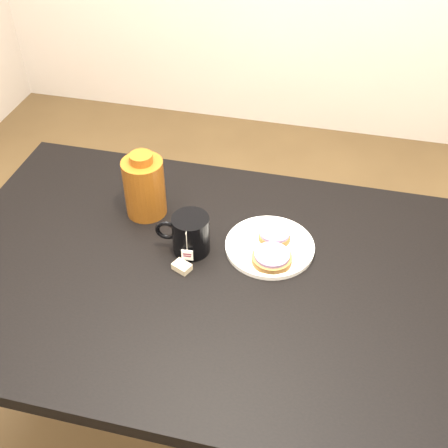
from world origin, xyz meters
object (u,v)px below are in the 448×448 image
object	(u,v)px
table	(211,293)
plate	(270,246)
bagel_package	(144,186)
bagel_back	(274,235)
mug	(190,234)
teabag_pouch	(182,267)
bagel_front	(272,258)

from	to	relation	value
table	plate	xyz separation A→B (m)	(0.13, 0.12, 0.09)
bagel_package	bagel_back	bearing A→B (deg)	-6.51
plate	mug	xyz separation A→B (m)	(-0.20, -0.05, 0.05)
bagel_back	bagel_package	xyz separation A→B (m)	(-0.37, 0.04, 0.06)
teabag_pouch	bagel_package	size ratio (longest dim) A/B	0.23
bagel_front	mug	size ratio (longest dim) A/B	0.91
plate	bagel_front	xyz separation A→B (m)	(0.01, -0.06, 0.02)
table	teabag_pouch	world-z (taller)	teabag_pouch
bagel_back	teabag_pouch	xyz separation A→B (m)	(-0.21, -0.16, -0.02)
bagel_front	mug	distance (m)	0.22
table	bagel_back	world-z (taller)	bagel_back
plate	bagel_front	bearing A→B (deg)	-75.95
bagel_back	bagel_package	world-z (taller)	bagel_package
bagel_front	bagel_back	bearing A→B (deg)	95.15
table	teabag_pouch	size ratio (longest dim) A/B	31.11
plate	teabag_pouch	distance (m)	0.24
mug	teabag_pouch	bearing A→B (deg)	-96.26
bagel_front	bagel_package	bearing A→B (deg)	161.32
bagel_back	bagel_front	size ratio (longest dim) A/B	0.89
teabag_pouch	bagel_package	distance (m)	0.27
teabag_pouch	bagel_package	xyz separation A→B (m)	(-0.16, 0.20, 0.08)
plate	bagel_front	distance (m)	0.06
bagel_back	mug	bearing A→B (deg)	-159.21
table	bagel_front	distance (m)	0.19
table	bagel_package	bearing A→B (deg)	141.25
mug	bagel_package	size ratio (longest dim) A/B	0.76
plate	bagel_package	world-z (taller)	bagel_package
bagel_front	bagel_package	world-z (taller)	bagel_package
mug	teabag_pouch	xyz separation A→B (m)	(-0.00, -0.08, -0.05)
bagel_package	mug	bearing A→B (deg)	-36.61
bagel_back	mug	xyz separation A→B (m)	(-0.21, -0.08, 0.03)
table	bagel_front	bearing A→B (deg)	21.79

